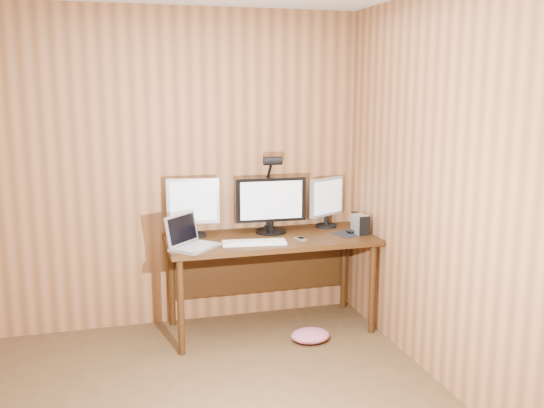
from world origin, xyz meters
name	(u,v)px	position (x,y,z in m)	size (l,w,h in m)	color
room_shell	(171,228)	(0.00, 0.00, 1.25)	(4.00, 4.00, 4.00)	brown
desk	(268,250)	(0.93, 1.70, 0.63)	(1.60, 0.70, 0.75)	#371E0B
monitor_center	(271,204)	(0.97, 1.77, 0.98)	(0.57, 0.25, 0.44)	black
monitor_left	(193,205)	(0.36, 1.81, 1.00)	(0.40, 0.19, 0.46)	black
monitor_right	(327,201)	(1.47, 1.84, 0.97)	(0.34, 0.19, 0.41)	black
laptop	(190,239)	(0.28, 1.48, 0.81)	(0.42, 0.43, 0.24)	silver
keyboard	(254,242)	(0.76, 1.46, 0.76)	(0.49, 0.20, 0.02)	white
mousepad	(350,233)	(1.57, 1.57, 0.75)	(0.24, 0.20, 0.00)	black
mouse	(350,231)	(1.57, 1.57, 0.77)	(0.06, 0.10, 0.03)	black
hard_drive	(360,224)	(1.64, 1.54, 0.83)	(0.11, 0.15, 0.16)	silver
phone	(301,239)	(1.13, 1.49, 0.76)	(0.08, 0.11, 0.01)	silver
speaker	(354,220)	(1.68, 1.75, 0.82)	(0.05, 0.05, 0.13)	black
desk_lamp	(270,181)	(0.99, 1.86, 1.15)	(0.15, 0.21, 0.65)	black
fabric_pile	(310,336)	(1.15, 1.30, 0.05)	(0.30, 0.24, 0.10)	#CA627E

